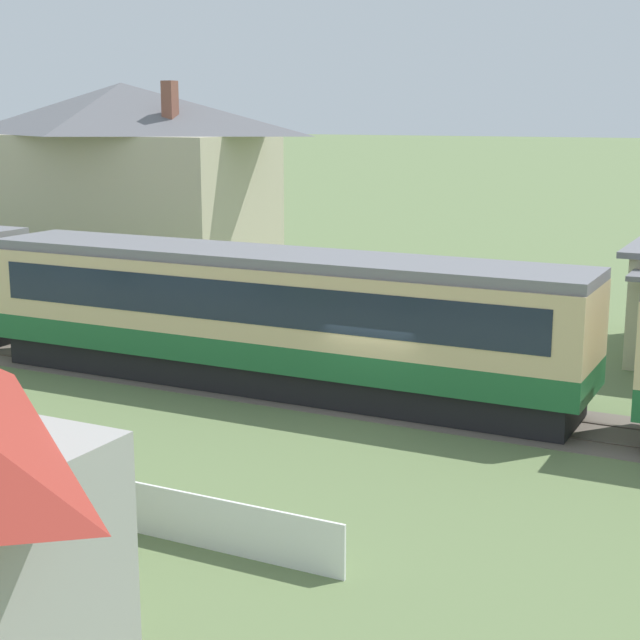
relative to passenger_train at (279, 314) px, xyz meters
The scene contains 3 objects.
ground_plane 4.33m from the passenger_train, 13.80° to the right, with size 600.00×600.00×0.00m, color #607547.
passenger_train is the anchor object (origin of this frame).
station_house_grey_roof 20.94m from the passenger_train, 139.78° to the left, with size 14.53×7.74×9.43m.
Camera 1 is at (10.15, -23.81, 8.10)m, focal length 55.00 mm.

